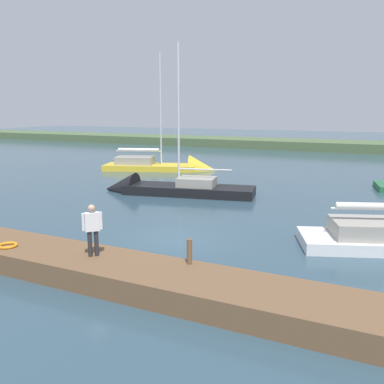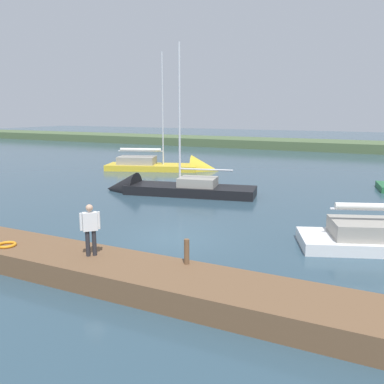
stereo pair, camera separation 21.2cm
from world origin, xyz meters
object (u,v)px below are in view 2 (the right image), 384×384
(mooring_post_near, at_px, (187,252))
(life_ring_buoy, at_px, (7,245))
(sailboat_far_left, at_px, (172,169))
(person_on_dock, at_px, (90,226))
(sailboat_near_dock, at_px, (165,190))

(mooring_post_near, distance_m, life_ring_buoy, 6.57)
(sailboat_far_left, relative_size, person_on_dock, 6.85)
(mooring_post_near, distance_m, sailboat_near_dock, 14.81)
(life_ring_buoy, relative_size, person_on_dock, 0.38)
(sailboat_near_dock, xyz_separation_m, person_on_dock, (-4.86, 13.17, 1.51))
(life_ring_buoy, distance_m, sailboat_far_left, 24.23)
(sailboat_near_dock, relative_size, person_on_dock, 6.14)
(sailboat_near_dock, bearing_deg, person_on_dock, 98.52)
(sailboat_far_left, bearing_deg, mooring_post_near, -79.05)
(sailboat_far_left, height_order, person_on_dock, sailboat_far_left)
(mooring_post_near, distance_m, sailboat_far_left, 25.56)
(mooring_post_near, xyz_separation_m, person_on_dock, (3.13, 0.73, 0.60))
(life_ring_buoy, xyz_separation_m, sailboat_far_left, (6.44, -23.35, -0.63))
(person_on_dock, bearing_deg, life_ring_buoy, -126.09)
(person_on_dock, bearing_deg, sailboat_far_left, 157.31)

